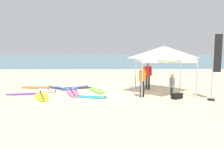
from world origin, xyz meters
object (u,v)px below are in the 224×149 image
surfboard_purple (23,94)px  person_grey (172,83)px  surfboard_pink (73,93)px  surfboard_navy (62,88)px  canopy_tent (164,52)px  person_red (148,74)px  banner_flag (215,70)px  surfboard_lime (97,90)px  surfboard_yellow (42,96)px  surfboard_black (77,88)px  surfboard_blue (76,88)px  surfboard_orange (37,87)px  gear_bag_near_tent (177,96)px  surfboard_cyan (92,97)px  person_orange (143,79)px  surfboard_white (48,90)px

surfboard_purple → person_grey: bearing=-2.2°
person_grey → surfboard_purple: bearing=177.8°
surfboard_pink → surfboard_navy: same height
canopy_tent → person_red: bearing=122.8°
surfboard_navy → banner_flag: (8.34, -3.46, 1.54)m
surfboard_lime → person_grey: (4.28, -1.24, 0.62)m
person_red → canopy_tent: bearing=-57.2°
surfboard_navy → surfboard_yellow: bearing=-104.5°
surfboard_black → surfboard_blue: (-0.07, -0.02, -0.00)m
surfboard_orange → gear_bag_near_tent: (8.25, -3.36, 0.10)m
surfboard_cyan → surfboard_orange: bearing=141.4°
person_orange → gear_bag_near_tent: (1.77, -0.39, -0.85)m
person_orange → surfboard_orange: bearing=155.4°
surfboard_yellow → surfboard_lime: bearing=28.9°
surfboard_cyan → person_red: size_ratio=1.13×
surfboard_white → surfboard_blue: same height
surfboard_cyan → person_orange: person_orange is taller
surfboard_blue → banner_flag: size_ratio=0.65×
surfboard_white → person_grey: person_grey is taller
surfboard_orange → surfboard_blue: bearing=-3.5°
surfboard_yellow → surfboard_black: bearing=59.4°
surfboard_purple → gear_bag_near_tent: (8.48, -1.29, 0.10)m
surfboard_cyan → surfboard_blue: bearing=113.4°
canopy_tent → surfboard_pink: canopy_tent is taller
surfboard_black → surfboard_pink: same height
canopy_tent → person_red: size_ratio=1.77×
canopy_tent → gear_bag_near_tent: (0.38, -1.58, -2.25)m
surfboard_black → surfboard_purple: same height
surfboard_black → surfboard_blue: 0.07m
surfboard_white → surfboard_navy: bearing=44.3°
person_orange → surfboard_yellow: bearing=177.9°
surfboard_pink → gear_bag_near_tent: (5.68, -1.51, 0.10)m
surfboard_pink → surfboard_blue: same height
canopy_tent → surfboard_lime: 4.62m
surfboard_blue → gear_bag_near_tent: 6.57m
surfboard_lime → person_red: 3.38m
surfboard_lime → person_red: bearing=8.7°
person_grey → gear_bag_near_tent: size_ratio=2.00×
surfboard_lime → surfboard_white: bearing=177.2°
surfboard_black → surfboard_cyan: bearing=-67.9°
surfboard_lime → surfboard_cyan: same height
surfboard_black → banner_flag: banner_flag is taller
person_orange → gear_bag_near_tent: person_orange is taller
surfboard_navy → person_orange: size_ratio=1.46×
surfboard_white → banner_flag: (9.05, -2.77, 1.54)m
surfboard_black → banner_flag: (7.41, -3.65, 1.54)m
banner_flag → surfboard_purple: bearing=170.5°
surfboard_pink → surfboard_navy: bearing=120.6°
surfboard_blue → person_orange: 4.96m
surfboard_yellow → surfboard_orange: (-1.03, 2.77, 0.00)m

